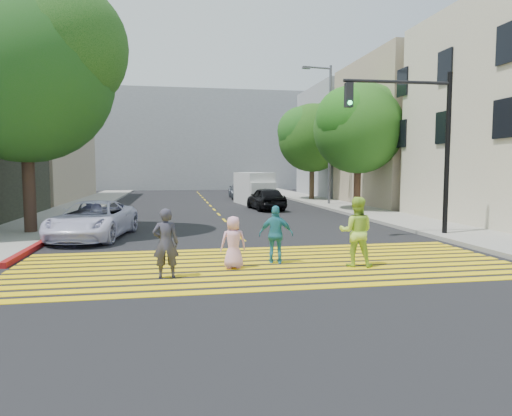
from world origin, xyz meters
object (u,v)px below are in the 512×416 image
object	(u,v)px
tree_right_near	(359,124)
pedestrian_extra	(276,234)
dark_car_near	(266,198)
dark_car_parked	(266,191)
silver_car	(241,190)
tree_right_far	(313,134)
traffic_signal	(420,131)
pedestrian_man	(166,243)
tree_left	(27,64)
pedestrian_child	(233,242)
pedestrian_woman	(356,232)
white_sedan	(93,220)
white_van	(254,189)

from	to	relation	value
tree_right_near	pedestrian_extra	bearing A→B (deg)	-120.56
dark_car_near	dark_car_parked	xyz separation A→B (m)	(2.11, 10.45, -0.10)
tree_right_near	silver_car	world-z (taller)	tree_right_near
tree_right_far	traffic_signal	bearing A→B (deg)	-95.78
pedestrian_man	tree_left	bearing A→B (deg)	-56.33
tree_left	pedestrian_child	size ratio (longest dim) A/B	7.02
tree_left	tree_right_near	xyz separation A→B (m)	(16.28, 7.01, -1.31)
pedestrian_woman	pedestrian_child	world-z (taller)	pedestrian_woman
white_sedan	silver_car	xyz separation A→B (m)	(8.69, 21.41, 0.02)
dark_car_parked	white_sedan	bearing A→B (deg)	-117.38
silver_car	tree_left	bearing A→B (deg)	64.31
silver_car	pedestrian_man	bearing A→B (deg)	81.29
pedestrian_extra	dark_car_near	distance (m)	16.08
tree_left	pedestrian_man	distance (m)	11.06
dark_car_parked	tree_right_near	bearing A→B (deg)	-76.13
silver_car	pedestrian_child	bearing A→B (deg)	84.44
pedestrian_extra	pedestrian_child	bearing A→B (deg)	32.95
tree_right_far	pedestrian_woman	world-z (taller)	tree_right_far
pedestrian_child	traffic_signal	distance (m)	9.14
tree_right_far	pedestrian_woman	distance (m)	25.23
pedestrian_man	dark_car_parked	size ratio (longest dim) A/B	0.45
pedestrian_child	traffic_signal	bearing A→B (deg)	-155.11
pedestrian_extra	dark_car_near	bearing A→B (deg)	-87.89
dark_car_near	dark_car_parked	distance (m)	10.67
pedestrian_child	silver_car	distance (m)	27.70
pedestrian_man	dark_car_parked	distance (m)	28.60
tree_right_near	white_sedan	world-z (taller)	tree_right_near
tree_right_near	traffic_signal	xyz separation A→B (m)	(-1.87, -10.14, -1.24)
tree_right_far	dark_car_parked	xyz separation A→B (m)	(-3.22, 3.00, -4.69)
tree_right_far	traffic_signal	world-z (taller)	tree_right_far
tree_right_far	white_sedan	distance (m)	23.07
tree_right_far	white_van	world-z (taller)	tree_right_far
white_sedan	tree_left	bearing A→B (deg)	162.00
pedestrian_woman	pedestrian_child	bearing A→B (deg)	15.93
silver_car	white_van	distance (m)	6.78
white_sedan	pedestrian_woman	bearing A→B (deg)	-30.11
pedestrian_woman	pedestrian_child	distance (m)	3.27
dark_car_near	silver_car	bearing A→B (deg)	-94.86
tree_right_near	traffic_signal	size ratio (longest dim) A/B	1.25
dark_car_parked	traffic_signal	bearing A→B (deg)	-86.90
pedestrian_man	white_van	bearing A→B (deg)	-105.01
white_sedan	dark_car_near	size ratio (longest dim) A/B	1.19
dark_car_near	traffic_signal	bearing A→B (deg)	100.68
pedestrian_man	dark_car_parked	bearing A→B (deg)	-105.80
pedestrian_woman	dark_car_parked	size ratio (longest dim) A/B	0.50
tree_right_far	silver_car	xyz separation A→B (m)	(-5.28, 3.64, -4.59)
traffic_signal	pedestrian_extra	bearing A→B (deg)	-148.19
tree_left	pedestrian_child	distance (m)	11.57
pedestrian_child	silver_car	xyz separation A→B (m)	(4.20, 27.38, 0.03)
white_sedan	pedestrian_child	bearing A→B (deg)	-44.12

